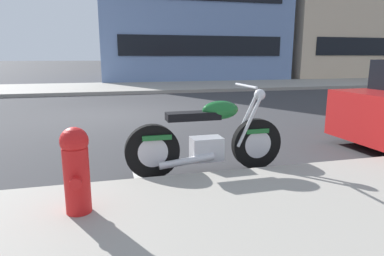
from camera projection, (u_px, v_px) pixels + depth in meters
The scene contains 7 objects.
ground_plane at pixel (121, 116), 8.58m from camera, with size 260.00×260.00×0.00m, color #333335.
sidewalk_far_curb at pixel (335, 83), 18.54m from camera, with size 120.00×5.00×0.14m, color gray.
parking_stall_stripe at pixel (137, 169), 4.48m from camera, with size 0.12×2.20×0.01m, color silver.
parked_motorcycle at pixel (208, 140), 4.29m from camera, with size 2.09×0.62×1.14m.
fire_hydrant at pixel (76, 168), 2.88m from camera, with size 0.24×0.36×0.77m.
townhouse_near_left at pixel (184, 8), 22.65m from camera, with size 11.17×9.80×9.47m.
townhouse_far_uphill at pixel (334, 13), 26.09m from camera, with size 11.93×10.82×9.64m.
Camera 1 is at (-0.34, -8.65, 1.48)m, focal length 31.25 mm.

